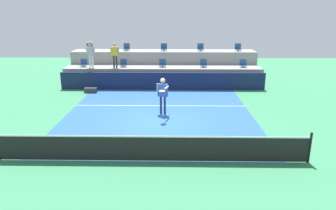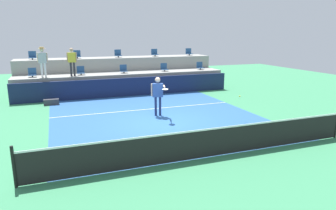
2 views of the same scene
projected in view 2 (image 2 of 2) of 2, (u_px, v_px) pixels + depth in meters
ground_plane at (162, 122)px, 12.82m from camera, size 40.00×40.00×0.00m
court_inner_paint at (155, 116)px, 13.73m from camera, size 9.00×10.00×0.01m
court_service_line at (146, 109)px, 15.01m from camera, size 9.00×0.06×0.00m
tennis_net at (207, 142)px, 9.06m from camera, size 10.48×0.08×1.07m
sponsor_backboard at (129, 87)px, 18.17m from camera, size 13.00×0.16×1.10m
seating_tier_lower at (124, 82)px, 19.33m from camera, size 13.00×1.80×1.25m
seating_tier_upper at (118, 73)px, 20.88m from camera, size 13.00×1.80×2.10m
stadium_chair_lower_far_left at (32, 73)px, 17.27m from camera, size 0.44×0.40×0.52m
stadium_chair_lower_left at (81, 71)px, 18.18m from camera, size 0.44×0.40×0.52m
stadium_chair_lower_center at (124, 70)px, 19.07m from camera, size 0.44×0.40×0.52m
stadium_chair_lower_right at (164, 68)px, 20.00m from camera, size 0.44×0.40×0.52m
stadium_chair_lower_far_right at (200, 66)px, 20.89m from camera, size 0.44×0.40×0.52m
stadium_chair_upper_far_left at (32, 56)px, 18.71m from camera, size 0.44×0.40×0.52m
stadium_chair_upper_left at (77, 55)px, 19.62m from camera, size 0.44×0.40×0.52m
stadium_chair_upper_center at (118, 54)px, 20.53m from camera, size 0.44×0.40×0.52m
stadium_chair_upper_right at (155, 53)px, 21.42m from camera, size 0.44×0.40×0.52m
stadium_chair_upper_far_right at (189, 52)px, 22.33m from camera, size 0.44×0.40×0.52m
tennis_player at (158, 92)px, 13.62m from camera, size 0.60×1.31×1.77m
spectator_with_hat at (43, 59)px, 16.94m from camera, size 0.58×0.47×1.70m
spectator_in_grey at (72, 59)px, 17.50m from camera, size 0.58×0.24×1.62m
tennis_ball at (240, 96)px, 12.89m from camera, size 0.07×0.07×0.07m
equipment_bag at (51, 102)px, 15.96m from camera, size 0.76×0.28×0.30m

